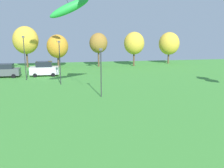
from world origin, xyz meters
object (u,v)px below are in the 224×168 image
at_px(treeline_tree_3, 98,43).
at_px(parked_car_second_from_left, 44,69).
at_px(treeline_tree_5, 169,44).
at_px(kite_flying_5, 69,8).
at_px(light_post_1, 101,70).
at_px(treeline_tree_2, 58,46).
at_px(light_post_0, 25,56).
at_px(treeline_tree_4, 134,43).
at_px(treeline_tree_1, 26,40).
at_px(parked_car_leftmost, 6,71).
at_px(light_post_2, 60,60).

bearing_deg(treeline_tree_3, parked_car_second_from_left, -137.21).
xyz_separation_m(treeline_tree_3, treeline_tree_5, (16.39, 2.06, -0.34)).
distance_m(kite_flying_5, treeline_tree_5, 34.40).
distance_m(light_post_1, treeline_tree_2, 25.35).
xyz_separation_m(kite_flying_5, light_post_0, (-6.84, 11.46, -5.89)).
height_order(parked_car_second_from_left, treeline_tree_5, treeline_tree_5).
relative_size(light_post_1, treeline_tree_4, 0.76).
xyz_separation_m(treeline_tree_1, treeline_tree_2, (6.24, -0.33, -1.28)).
bearing_deg(parked_car_second_from_left, treeline_tree_5, 23.85).
distance_m(parked_car_leftmost, treeline_tree_1, 11.65).
xyz_separation_m(parked_car_leftmost, treeline_tree_5, (32.60, 11.43, 3.47)).
distance_m(kite_flying_5, parked_car_leftmost, 19.81).
bearing_deg(light_post_1, treeline_tree_4, 66.76).
xyz_separation_m(kite_flying_5, parked_car_leftmost, (-10.52, 14.47, -8.50)).
distance_m(parked_car_second_from_left, treeline_tree_3, 14.29).
relative_size(treeline_tree_3, treeline_tree_4, 0.97).
distance_m(light_post_1, treeline_tree_4, 25.46).
bearing_deg(light_post_2, treeline_tree_1, 112.70).
distance_m(parked_car_leftmost, light_post_2, 11.59).
xyz_separation_m(parked_car_second_from_left, light_post_2, (2.89, -6.96, 2.21)).
bearing_deg(light_post_1, parked_car_second_from_left, 118.14).
height_order(light_post_2, treeline_tree_4, treeline_tree_4).
height_order(light_post_0, treeline_tree_4, treeline_tree_4).
bearing_deg(treeline_tree_1, treeline_tree_4, -4.16).
relative_size(treeline_tree_3, treeline_tree_5, 0.98).
xyz_separation_m(treeline_tree_3, treeline_tree_4, (7.55, -0.34, -0.09)).
height_order(treeline_tree_2, treeline_tree_4, treeline_tree_4).
xyz_separation_m(parked_car_second_from_left, treeline_tree_4, (17.68, 9.04, 3.62)).
distance_m(light_post_0, treeline_tree_2, 13.98).
height_order(parked_car_leftmost, parked_car_second_from_left, parked_car_second_from_left).
xyz_separation_m(parked_car_leftmost, treeline_tree_4, (23.76, 9.03, 3.72)).
height_order(treeline_tree_3, treeline_tree_5, treeline_tree_5).
relative_size(kite_flying_5, parked_car_second_from_left, 0.95).
height_order(treeline_tree_1, treeline_tree_2, treeline_tree_1).
height_order(treeline_tree_4, treeline_tree_5, treeline_tree_4).
xyz_separation_m(light_post_0, treeline_tree_5, (28.92, 14.44, 0.86)).
relative_size(parked_car_second_from_left, treeline_tree_4, 0.64).
bearing_deg(light_post_0, parked_car_second_from_left, 51.39).
distance_m(light_post_2, treeline_tree_1, 19.21).
height_order(light_post_1, treeline_tree_1, treeline_tree_1).
height_order(kite_flying_5, light_post_2, kite_flying_5).
bearing_deg(parked_car_leftmost, parked_car_second_from_left, -0.34).
relative_size(parked_car_second_from_left, treeline_tree_3, 0.66).
bearing_deg(light_post_2, parked_car_leftmost, 142.16).
xyz_separation_m(parked_car_second_from_left, light_post_1, (7.65, -14.31, 1.93)).
xyz_separation_m(treeline_tree_2, treeline_tree_5, (24.76, 1.11, 0.32)).
bearing_deg(treeline_tree_5, light_post_1, -126.25).
bearing_deg(treeline_tree_4, parked_car_second_from_left, -152.92).
bearing_deg(treeline_tree_3, treeline_tree_5, 7.15).
bearing_deg(treeline_tree_1, treeline_tree_3, -5.00).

